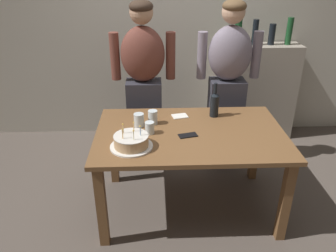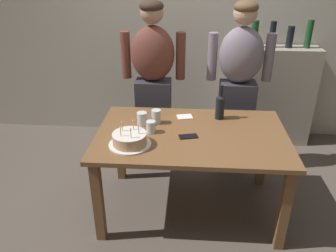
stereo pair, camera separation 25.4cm
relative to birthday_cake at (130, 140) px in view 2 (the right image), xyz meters
The scene contains 13 objects.
ground_plane 0.93m from the birthday_cake, 26.18° to the left, with size 10.00×10.00×0.00m, color #564C44.
back_wall 1.90m from the birthday_cake, 75.66° to the left, with size 5.20×0.10×2.60m, color beige.
dining_table 0.52m from the birthday_cake, 26.18° to the left, with size 1.50×0.96×0.74m.
birthday_cake is the anchor object (origin of this frame).
water_glass_near 0.25m from the birthday_cake, 58.32° to the left, with size 0.07×0.07×0.10m, color silver.
water_glass_far 0.41m from the birthday_cake, 67.82° to the left, with size 0.08×0.08×0.12m, color silver.
water_glass_side 0.35m from the birthday_cake, 82.73° to the left, with size 0.08×0.08×0.11m, color silver.
wine_bottle 0.86m from the birthday_cake, 36.74° to the left, with size 0.08×0.08×0.30m.
cell_phone 0.46m from the birthday_cake, 20.13° to the left, with size 0.14×0.07×0.01m, color black.
napkin_stack 0.65m from the birthday_cake, 52.73° to the left, with size 0.13×0.10×0.01m, color white.
person_man_bearded 0.96m from the birthday_cake, 85.72° to the left, with size 0.61×0.27×1.66m.
person_woman_cardigan 1.30m from the birthday_cake, 46.95° to the left, with size 0.61×0.27×1.66m.
shelf_cabinet 2.08m from the birthday_cake, 48.49° to the left, with size 0.89×0.30×1.41m.
Camera 2 is at (-0.02, -2.35, 1.97)m, focal length 35.97 mm.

